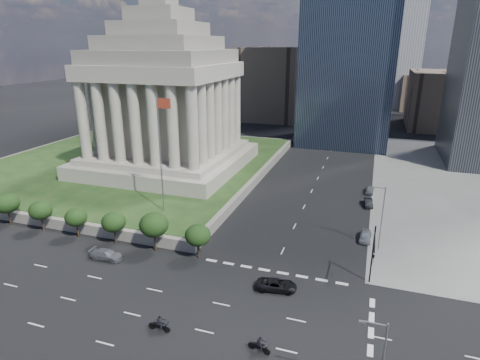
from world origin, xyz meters
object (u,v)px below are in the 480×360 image
at_px(pickup_truck, 277,285).
at_px(parked_sedan_near, 365,236).
at_px(flagpole, 161,148).
at_px(parked_sedan_mid, 368,203).
at_px(war_memorial, 164,81).
at_px(street_lamp_north, 381,215).
at_px(motorcycle_trail, 159,323).
at_px(suv_grey, 106,255).
at_px(parked_sedan_far, 370,190).
at_px(traffic_signal_ne, 373,253).
at_px(motorcycle_lead, 259,344).

relative_size(pickup_truck, parked_sedan_near, 1.18).
distance_m(flagpole, parked_sedan_mid, 40.02).
height_order(war_memorial, street_lamp_north, war_memorial).
bearing_deg(motorcycle_trail, flagpole, 117.39).
bearing_deg(parked_sedan_mid, flagpole, -158.18).
distance_m(pickup_truck, parked_sedan_mid, 33.83).
xyz_separation_m(suv_grey, motorcycle_trail, (14.80, -11.03, 0.28)).
xyz_separation_m(parked_sedan_near, motorcycle_trail, (-20.11, -28.99, 0.25)).
xyz_separation_m(parked_sedan_mid, parked_sedan_far, (0.00, 7.33, -0.01)).
relative_size(war_memorial, parked_sedan_far, 10.09).
relative_size(suv_grey, parked_sedan_mid, 1.20).
bearing_deg(parked_sedan_near, street_lamp_north, -52.29).
distance_m(parked_sedan_mid, motorcycle_trail, 48.19).
relative_size(street_lamp_north, pickup_truck, 1.99).
distance_m(traffic_signal_ne, parked_sedan_mid, 29.01).
height_order(war_memorial, motorcycle_trail, war_memorial).
bearing_deg(street_lamp_north, motorcycle_lead, -112.79).
bearing_deg(pickup_truck, parked_sedan_far, -23.41).
distance_m(pickup_truck, motorcycle_trail, 15.30).
height_order(parked_sedan_far, motorcycle_lead, motorcycle_lead).
height_order(suv_grey, parked_sedan_mid, suv_grey).
height_order(flagpole, suv_grey, flagpole).
bearing_deg(motorcycle_lead, suv_grey, 169.07).
xyz_separation_m(traffic_signal_ne, parked_sedan_far, (-1.00, 35.96, -4.59)).
bearing_deg(pickup_truck, flagpole, 49.77).
bearing_deg(flagpole, war_memorial, 116.89).
relative_size(flagpole, parked_sedan_mid, 4.94).
relative_size(pickup_truck, parked_sedan_far, 1.30).
bearing_deg(war_memorial, suv_grey, -74.59).
height_order(suv_grey, motorcycle_trail, motorcycle_trail).
relative_size(pickup_truck, parked_sedan_mid, 1.24).
xyz_separation_m(flagpole, pickup_truck, (23.34, -14.00, -12.41)).
xyz_separation_m(suv_grey, parked_sedan_near, (34.91, 17.96, 0.03)).
relative_size(flagpole, suv_grey, 4.13).
height_order(street_lamp_north, pickup_truck, street_lamp_north).
height_order(parked_sedan_near, parked_sedan_mid, parked_sedan_near).
bearing_deg(pickup_truck, parked_sedan_near, -38.95).
bearing_deg(street_lamp_north, parked_sedan_far, 94.24).
bearing_deg(motorcycle_lead, parked_sedan_far, 91.14).
height_order(flagpole, street_lamp_north, flagpole).
relative_size(parked_sedan_mid, parked_sedan_far, 1.05).
bearing_deg(parked_sedan_mid, street_lamp_north, -90.97).
height_order(pickup_truck, motorcycle_lead, motorcycle_lead).
relative_size(traffic_signal_ne, street_lamp_north, 0.80).
bearing_deg(flagpole, street_lamp_north, 1.63).
bearing_deg(war_memorial, parked_sedan_far, 2.08).
relative_size(traffic_signal_ne, parked_sedan_near, 1.87).
bearing_deg(motorcycle_trail, street_lamp_north, 50.29).
bearing_deg(war_memorial, parked_sedan_mid, -7.11).
bearing_deg(motorcycle_lead, parked_sedan_near, 83.64).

